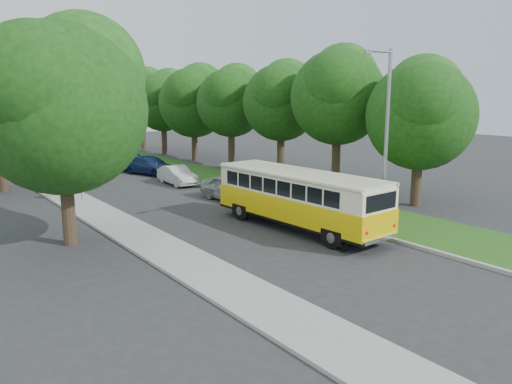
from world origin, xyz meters
TOP-DOWN VIEW (x-y plane):
  - ground at (0.00, 0.00)m, footprint 120.00×120.00m
  - curb at (3.60, 5.00)m, footprint 0.20×70.00m
  - grass_verge at (5.95, 5.00)m, footprint 4.50×70.00m
  - sidewalk at (-4.80, 5.00)m, footprint 2.20×70.00m
  - treeline at (3.15, 17.99)m, footprint 24.27×41.91m
  - lamppost_near at (4.21, -2.50)m, footprint 1.71×0.16m
  - lamppost_far at (-4.70, 16.00)m, footprint 1.71×0.16m
  - warning_sign at (-4.50, 11.98)m, footprint 0.56×0.10m
  - vintage_bus at (1.66, 0.17)m, footprint 2.83×9.33m
  - car_silver at (2.67, 7.21)m, footprint 2.18×4.44m
  - car_white at (2.60, 13.80)m, footprint 1.49×3.93m
  - car_blue at (3.00, 18.99)m, footprint 3.26×5.12m
  - car_grey at (2.53, 23.65)m, footprint 3.29×5.65m

SIDE VIEW (x-z plane):
  - ground at x=0.00m, z-range 0.00..0.00m
  - sidewalk at x=-4.80m, z-range 0.00..0.12m
  - grass_verge at x=5.95m, z-range 0.00..0.13m
  - curb at x=3.60m, z-range 0.00..0.15m
  - car_white at x=2.60m, z-range 0.00..1.28m
  - car_blue at x=3.00m, z-range 0.00..1.38m
  - car_silver at x=2.67m, z-range 0.00..1.46m
  - car_grey at x=2.53m, z-range 0.00..1.48m
  - vintage_bus at x=1.66m, z-range 0.00..2.74m
  - warning_sign at x=-4.50m, z-range 0.46..2.96m
  - lamppost_far at x=-4.70m, z-range 0.37..7.87m
  - lamppost_near at x=4.21m, z-range 0.37..8.37m
  - treeline at x=3.15m, z-range 1.20..10.66m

